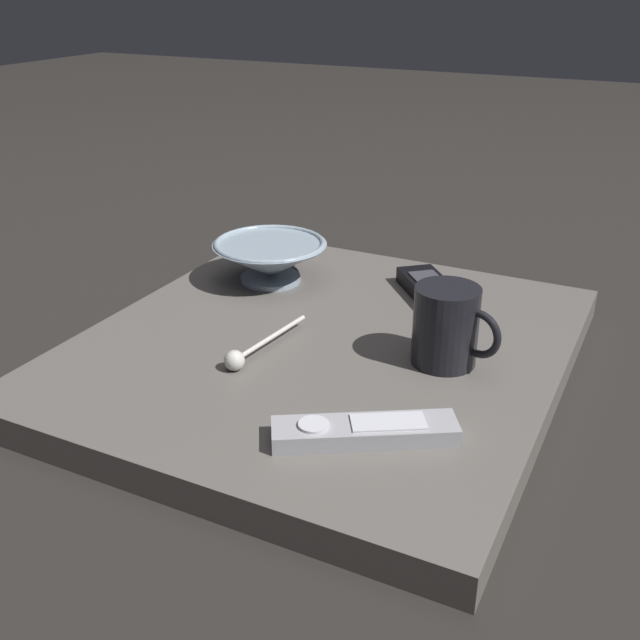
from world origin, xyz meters
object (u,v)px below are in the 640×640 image
(coffee_mug, at_px, (447,326))
(cereal_bowl, at_px, (270,259))
(teaspoon, at_px, (244,354))
(tv_remote_near, at_px, (365,431))
(tv_remote_far, at_px, (433,292))

(coffee_mug, bearing_deg, cereal_bowl, 67.26)
(cereal_bowl, bearing_deg, teaspoon, -156.97)
(tv_remote_near, bearing_deg, tv_remote_far, 8.21)
(cereal_bowl, bearing_deg, tv_remote_far, -80.11)
(tv_remote_near, height_order, tv_remote_far, tv_remote_far)
(coffee_mug, relative_size, tv_remote_far, 0.71)
(coffee_mug, xyz_separation_m, tv_remote_far, (0.17, 0.07, -0.04))
(coffee_mug, distance_m, tv_remote_far, 0.19)
(cereal_bowl, height_order, coffee_mug, coffee_mug)
(tv_remote_far, bearing_deg, cereal_bowl, 99.89)
(cereal_bowl, distance_m, tv_remote_near, 0.43)
(coffee_mug, xyz_separation_m, teaspoon, (-0.11, 0.21, -0.04))
(coffee_mug, relative_size, teaspoon, 0.71)
(cereal_bowl, relative_size, teaspoon, 1.10)
(tv_remote_far, bearing_deg, teaspoon, 153.90)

